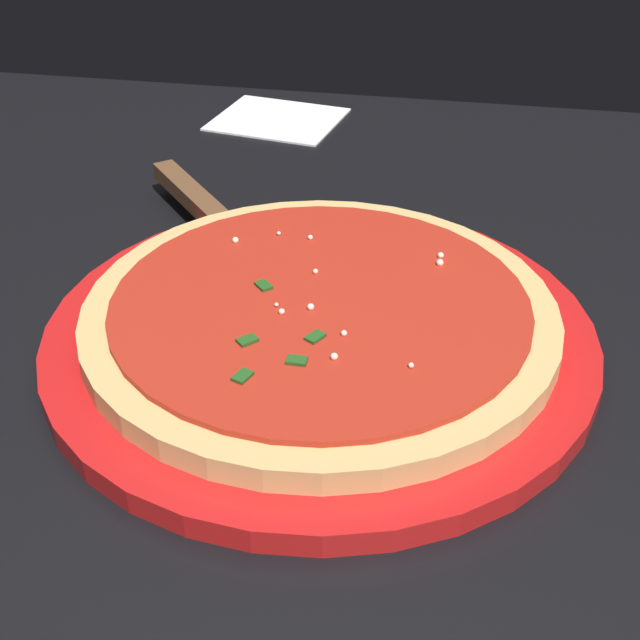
# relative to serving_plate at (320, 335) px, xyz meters

# --- Properties ---
(restaurant_table) EXTENTS (1.03, 0.95, 0.73)m
(restaurant_table) POSITION_rel_serving_plate_xyz_m (-0.01, 0.02, -0.13)
(restaurant_table) COLOR black
(restaurant_table) RESTS_ON ground_plane
(serving_plate) EXTENTS (0.36, 0.36, 0.02)m
(serving_plate) POSITION_rel_serving_plate_xyz_m (0.00, 0.00, 0.00)
(serving_plate) COLOR red
(serving_plate) RESTS_ON restaurant_table
(pizza) EXTENTS (0.31, 0.31, 0.02)m
(pizza) POSITION_rel_serving_plate_xyz_m (-0.00, -0.00, 0.02)
(pizza) COLOR #DBB26B
(pizza) RESTS_ON serving_plate
(pizza_server) EXTENTS (0.18, 0.19, 0.01)m
(pizza_server) POSITION_rel_serving_plate_xyz_m (-0.11, 0.13, 0.01)
(pizza_server) COLOR silver
(pizza_server) RESTS_ON serving_plate
(napkin_loose_left) EXTENTS (0.15, 0.13, 0.00)m
(napkin_loose_left) POSITION_rel_serving_plate_xyz_m (-0.12, 0.40, -0.01)
(napkin_loose_left) COLOR white
(napkin_loose_left) RESTS_ON restaurant_table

